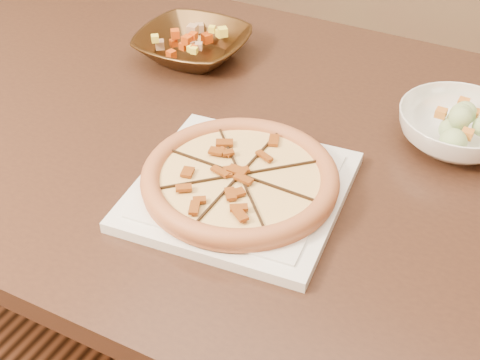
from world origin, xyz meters
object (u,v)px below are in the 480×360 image
at_px(bronze_bowl, 193,46).
at_px(salad_bowl, 458,129).
at_px(plate, 240,190).
at_px(pizza, 240,178).
at_px(dining_table, 232,168).

height_order(bronze_bowl, salad_bowl, salad_bowl).
relative_size(plate, salad_bowl, 1.70).
bearing_deg(bronze_bowl, salad_bowl, -4.10).
height_order(plate, salad_bowl, salad_bowl).
height_order(plate, bronze_bowl, bronze_bowl).
bearing_deg(plate, bronze_bowl, 131.61).
height_order(plate, pizza, pizza).
distance_m(dining_table, pizza, 0.23).
distance_m(dining_table, bronze_bowl, 0.29).
height_order(pizza, salad_bowl, salad_bowl).
xyz_separation_m(dining_table, bronze_bowl, (-0.20, 0.18, 0.12)).
bearing_deg(dining_table, plate, -56.05).
xyz_separation_m(plate, pizza, (-0.00, 0.00, 0.02)).
relative_size(pizza, bronze_bowl, 1.37).
bearing_deg(plate, dining_table, 123.95).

